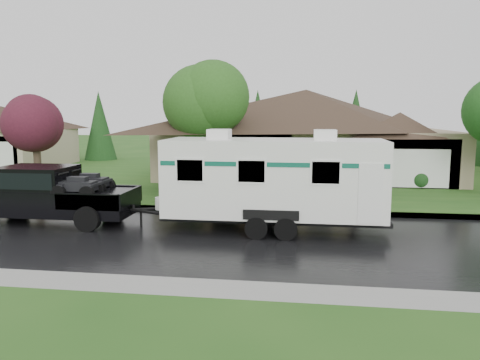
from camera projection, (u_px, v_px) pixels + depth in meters
name	position (u px, v px, depth m)	size (l,w,h in m)	color
ground	(250.00, 225.00, 17.81)	(140.00, 140.00, 0.00)	#255319
road	(243.00, 239.00, 15.85)	(140.00, 8.00, 0.01)	black
curb	(256.00, 211.00, 20.01)	(140.00, 0.50, 0.15)	gray
lawn	(276.00, 173.00, 32.51)	(140.00, 26.00, 0.15)	#255319
house_main	(310.00, 123.00, 30.55)	(19.44, 10.80, 6.90)	gray
tree_left_green	(207.00, 102.00, 24.07)	(4.03, 4.03, 6.67)	#382B1E
tree_red	(35.00, 122.00, 23.98)	(3.16, 3.16, 5.24)	#382B1E
shrub_row	(304.00, 177.00, 26.56)	(13.60, 1.00, 1.00)	#143814
pickup_truck	(46.00, 193.00, 18.04)	(6.60, 2.51, 2.20)	black
travel_trailer	(274.00, 178.00, 16.71)	(8.14, 2.86, 3.65)	white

